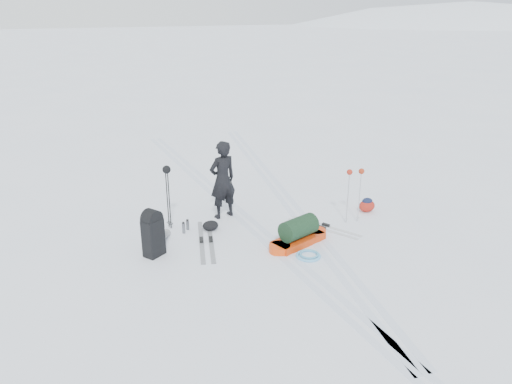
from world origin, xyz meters
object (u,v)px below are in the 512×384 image
(pulk_sled, at_px, (298,234))
(ski_poles_black, at_px, (167,177))
(skier, at_px, (223,180))
(expedition_rucksack, at_px, (154,233))

(pulk_sled, relative_size, ski_poles_black, 1.09)
(skier, bearing_deg, pulk_sled, 103.50)
(skier, height_order, ski_poles_black, skier)
(skier, bearing_deg, ski_poles_black, -8.02)
(skier, xyz_separation_m, expedition_rucksack, (-1.85, -1.26, -0.47))
(skier, height_order, pulk_sled, skier)
(skier, relative_size, expedition_rucksack, 1.74)
(expedition_rucksack, relative_size, ski_poles_black, 0.72)
(expedition_rucksack, bearing_deg, ski_poles_black, 30.10)
(pulk_sled, bearing_deg, skier, 97.71)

